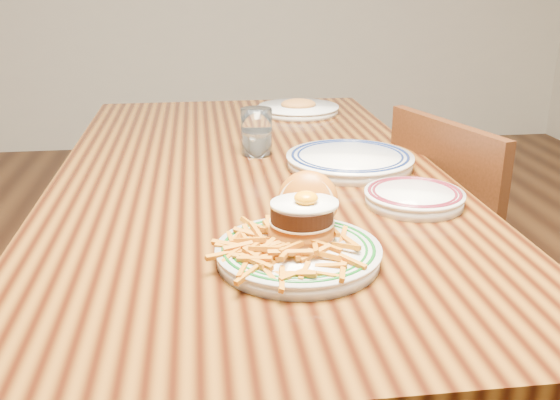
{
  "coord_description": "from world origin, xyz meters",
  "views": [
    {
      "loc": [
        -0.11,
        -1.32,
        1.17
      ],
      "look_at": [
        0.01,
        -0.45,
        0.85
      ],
      "focal_mm": 40.0,
      "sensor_mm": 36.0,
      "label": 1
    }
  ],
  "objects": [
    {
      "name": "side_plate",
      "position": [
        0.29,
        -0.25,
        0.77
      ],
      "size": [
        0.19,
        0.19,
        0.03
      ],
      "rotation": [
        0.0,
        0.0,
        0.24
      ],
      "color": "silver",
      "rests_on": "table"
    },
    {
      "name": "water_glass",
      "position": [
        0.03,
        0.13,
        0.8
      ],
      "size": [
        0.07,
        0.07,
        0.11
      ],
      "color": "white",
      "rests_on": "table"
    },
    {
      "name": "main_plate",
      "position": [
        0.04,
        -0.45,
        0.78
      ],
      "size": [
        0.25,
        0.27,
        0.12
      ],
      "rotation": [
        0.0,
        0.0,
        -0.32
      ],
      "color": "silver",
      "rests_on": "table"
    },
    {
      "name": "table",
      "position": [
        0.0,
        0.0,
        0.66
      ],
      "size": [
        0.85,
        1.6,
        0.75
      ],
      "color": "black",
      "rests_on": "floor"
    },
    {
      "name": "rear_plate",
      "position": [
        0.23,
        -0.0,
        0.77
      ],
      "size": [
        0.29,
        0.29,
        0.03
      ],
      "rotation": [
        0.0,
        0.0,
        0.04
      ],
      "color": "silver",
      "rests_on": "table"
    },
    {
      "name": "far_plate",
      "position": [
        0.2,
        0.57,
        0.77
      ],
      "size": [
        0.25,
        0.25,
        0.05
      ],
      "rotation": [
        0.0,
        0.0,
        -0.21
      ],
      "color": "silver",
      "rests_on": "table"
    },
    {
      "name": "chair_right",
      "position": [
        0.56,
        0.05,
        0.45
      ],
      "size": [
        0.49,
        0.49,
        0.85
      ],
      "rotation": [
        0.0,
        0.0,
        3.44
      ],
      "color": "#411E0D",
      "rests_on": "floor"
    }
  ]
}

